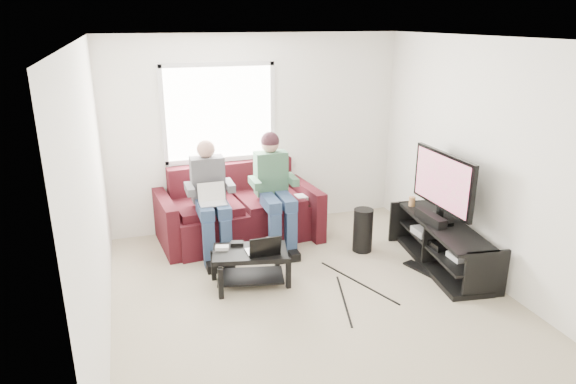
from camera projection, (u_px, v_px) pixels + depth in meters
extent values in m
plane|color=beige|center=(313.00, 300.00, 5.31)|extent=(4.50, 4.50, 0.00)
plane|color=white|center=(318.00, 39.00, 4.48)|extent=(4.50, 4.50, 0.00)
plane|color=white|center=(257.00, 133.00, 6.92)|extent=(4.50, 0.00, 4.50)
plane|color=white|center=(458.00, 296.00, 2.87)|extent=(4.50, 0.00, 4.50)
plane|color=white|center=(93.00, 203.00, 4.32)|extent=(0.00, 4.50, 4.50)
plane|color=white|center=(491.00, 164.00, 5.47)|extent=(0.00, 4.50, 4.50)
cube|color=white|center=(219.00, 113.00, 6.67)|extent=(1.40, 0.01, 1.20)
cube|color=silver|center=(219.00, 113.00, 6.66)|extent=(1.48, 0.04, 1.28)
cube|color=#461117|center=(239.00, 222.00, 6.72)|extent=(1.78, 1.07, 0.47)
cube|color=#461117|center=(231.00, 179.00, 6.93)|extent=(1.71, 0.37, 0.48)
cube|color=#461117|center=(166.00, 223.00, 6.42)|extent=(0.25, 1.01, 0.67)
cube|color=#461117|center=(305.00, 208.00, 6.96)|extent=(0.25, 1.01, 0.67)
cube|color=#461117|center=(207.00, 206.00, 6.49)|extent=(0.85, 0.85, 0.10)
cube|color=#461117|center=(269.00, 199.00, 6.73)|extent=(0.85, 0.85, 0.10)
cube|color=navy|center=(205.00, 210.00, 6.01)|extent=(0.16, 0.45, 0.14)
cube|color=navy|center=(222.00, 208.00, 6.07)|extent=(0.16, 0.45, 0.14)
cube|color=navy|center=(209.00, 244.00, 5.96)|extent=(0.13, 0.13, 0.57)
cube|color=navy|center=(226.00, 242.00, 6.01)|extent=(0.13, 0.13, 0.57)
cube|color=#4F4F53|center=(208.00, 179.00, 6.24)|extent=(0.40, 0.22, 0.55)
sphere|color=tan|center=(206.00, 149.00, 6.14)|extent=(0.22, 0.22, 0.22)
cube|color=navy|center=(270.00, 203.00, 6.24)|extent=(0.16, 0.45, 0.14)
cube|color=navy|center=(286.00, 201.00, 6.30)|extent=(0.16, 0.45, 0.14)
cube|color=navy|center=(275.00, 236.00, 6.19)|extent=(0.13, 0.13, 0.57)
cube|color=navy|center=(291.00, 234.00, 6.25)|extent=(0.13, 0.13, 0.57)
cube|color=#4B4D4D|center=(271.00, 173.00, 6.47)|extent=(0.40, 0.22, 0.55)
sphere|color=tan|center=(270.00, 144.00, 6.37)|extent=(0.22, 0.22, 0.22)
sphere|color=#30181E|center=(270.00, 141.00, 6.36)|extent=(0.23, 0.23, 0.23)
cube|color=black|center=(250.00, 253.00, 5.53)|extent=(0.88, 0.64, 0.05)
cube|color=black|center=(251.00, 276.00, 5.62)|extent=(0.78, 0.55, 0.02)
cube|color=black|center=(221.00, 283.00, 5.29)|extent=(0.05, 0.05, 0.35)
cube|color=black|center=(288.00, 273.00, 5.51)|extent=(0.05, 0.05, 0.35)
cube|color=black|center=(213.00, 265.00, 5.68)|extent=(0.05, 0.05, 0.35)
cube|color=black|center=(277.00, 257.00, 5.89)|extent=(0.05, 0.05, 0.35)
cube|color=silver|center=(222.00, 248.00, 5.54)|extent=(0.16, 0.12, 0.04)
cube|color=black|center=(237.00, 244.00, 5.65)|extent=(0.16, 0.12, 0.04)
cube|color=gray|center=(273.00, 240.00, 5.74)|extent=(0.16, 0.12, 0.04)
cube|color=black|center=(444.00, 225.00, 5.90)|extent=(0.70, 1.65, 0.04)
cube|color=black|center=(442.00, 245.00, 5.98)|extent=(0.65, 1.59, 0.03)
cube|color=black|center=(440.00, 263.00, 6.05)|extent=(0.70, 1.65, 0.06)
cube|color=black|center=(486.00, 275.00, 5.27)|extent=(0.48, 0.11, 0.53)
cube|color=black|center=(407.00, 221.00, 6.68)|extent=(0.48, 0.11, 0.53)
cube|color=black|center=(439.00, 219.00, 5.97)|extent=(0.12, 0.40, 0.04)
cube|color=black|center=(440.00, 212.00, 5.95)|extent=(0.06, 0.06, 0.12)
cube|color=black|center=(443.00, 181.00, 5.82)|extent=(0.05, 1.10, 0.65)
cube|color=#DC3378|center=(441.00, 181.00, 5.81)|extent=(0.01, 1.01, 0.58)
cube|color=black|center=(431.00, 218.00, 5.93)|extent=(0.12, 0.50, 0.10)
cylinder|color=#AF7C4B|center=(412.00, 201.00, 6.42)|extent=(0.08, 0.08, 0.12)
cube|color=silver|center=(463.00, 256.00, 5.60)|extent=(0.30, 0.22, 0.06)
cube|color=gray|center=(428.00, 231.00, 6.23)|extent=(0.34, 0.26, 0.08)
cube|color=black|center=(445.00, 243.00, 5.91)|extent=(0.38, 0.30, 0.07)
cylinder|color=black|center=(363.00, 230.00, 6.37)|extent=(0.24, 0.24, 0.55)
cube|color=black|center=(421.00, 269.00, 5.95)|extent=(0.27, 0.46, 0.02)
cube|color=black|center=(304.00, 219.00, 6.81)|extent=(0.32, 0.32, 0.47)
cube|color=silver|center=(304.00, 199.00, 6.72)|extent=(0.22, 0.18, 0.10)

